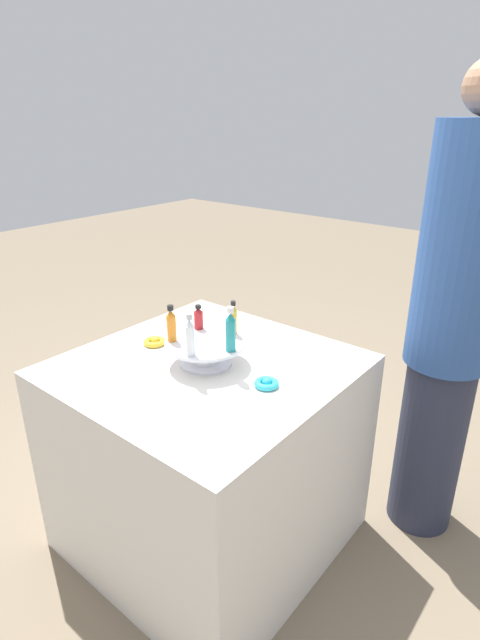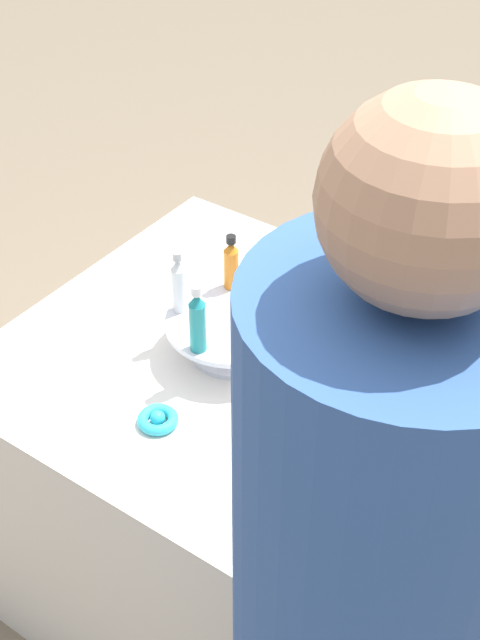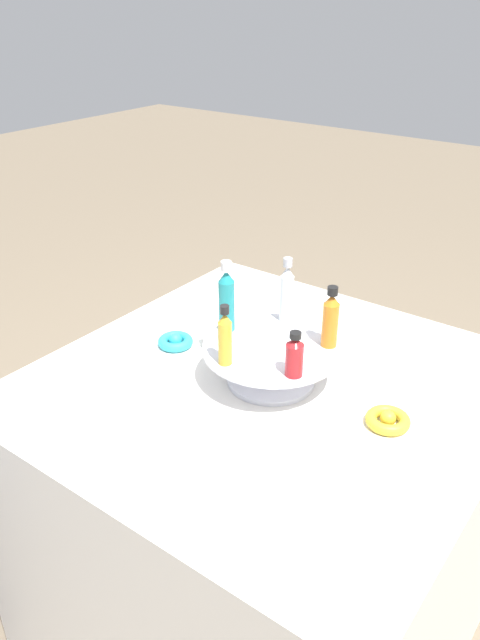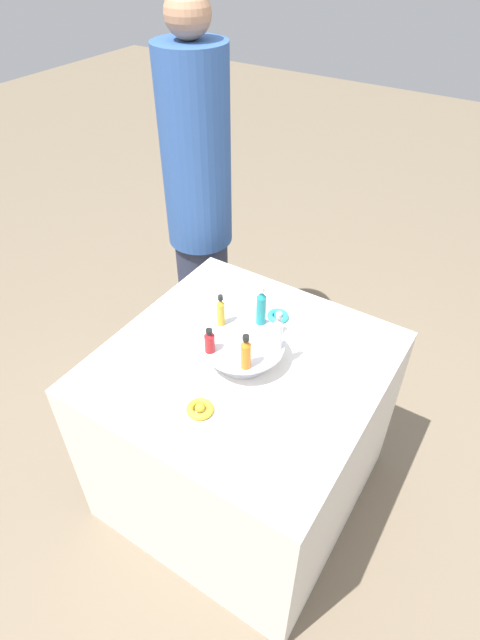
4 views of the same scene
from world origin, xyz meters
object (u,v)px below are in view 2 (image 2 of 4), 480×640
at_px(bottle_clear, 179,284).
at_px(ribbon_bow_teal, 158,419).
at_px(ribbon_bow_gold, 295,287).
at_px(bottle_teal, 198,321).
at_px(bottle_gold, 268,326).
at_px(bottle_red, 285,292).
at_px(bottle_orange, 231,264).
at_px(display_stand, 232,331).

height_order(bottle_clear, ribbon_bow_teal, bottle_clear).
height_order(bottle_clear, ribbon_bow_gold, bottle_clear).
xyz_separation_m(bottle_teal, bottle_gold, (0.11, 0.08, -0.01)).
distance_m(bottle_teal, bottle_red, 0.22).
relative_size(bottle_red, bottle_orange, 0.70).
xyz_separation_m(bottle_teal, ribbon_bow_teal, (0.01, -0.14, -0.14)).
distance_m(display_stand, ribbon_bow_gold, 0.26).
bearing_deg(display_stand, bottle_red, 54.80).
relative_size(bottle_red, ribbon_bow_teal, 1.13).
distance_m(bottle_gold, ribbon_bow_teal, 0.27).
bearing_deg(bottle_gold, bottle_teal, -143.20).
height_order(display_stand, ribbon_bow_teal, display_stand).
xyz_separation_m(bottle_red, bottle_clear, (-0.17, -0.13, 0.02)).
height_order(bottle_teal, bottle_clear, bottle_teal).
bearing_deg(bottle_teal, display_stand, 90.80).
xyz_separation_m(display_stand, bottle_orange, (-0.07, 0.09, 0.09)).
bearing_deg(display_stand, bottle_teal, -89.20).
relative_size(bottle_teal, bottle_red, 1.70).
distance_m(display_stand, bottle_orange, 0.14).
xyz_separation_m(bottle_gold, ribbon_bow_gold, (-0.12, 0.29, -0.13)).
distance_m(ribbon_bow_teal, ribbon_bow_gold, 0.51).
height_order(bottle_gold, ribbon_bow_gold, bottle_gold).
relative_size(bottle_clear, ribbon_bow_teal, 1.80).
distance_m(display_stand, bottle_clear, 0.15).
height_order(bottle_gold, bottle_orange, bottle_orange).
bearing_deg(bottle_teal, ribbon_bow_gold, 91.50).
xyz_separation_m(bottle_teal, bottle_red, (0.06, 0.20, -0.03)).
height_order(display_stand, bottle_teal, bottle_teal).
bearing_deg(bottle_clear, bottle_teal, -35.20).
distance_m(bottle_orange, ribbon_bow_teal, 0.38).
bearing_deg(bottle_red, bottle_teal, -107.20).
xyz_separation_m(bottle_teal, ribbon_bow_gold, (-0.01, 0.37, -0.14)).
xyz_separation_m(display_stand, bottle_gold, (0.11, -0.03, 0.09)).
xyz_separation_m(bottle_gold, bottle_clear, (-0.21, -0.00, 0.01)).
bearing_deg(ribbon_bow_gold, bottle_orange, -110.01).
distance_m(bottle_red, ribbon_bow_gold, 0.21).
distance_m(bottle_orange, ribbon_bow_gold, 0.22).
bearing_deg(ribbon_bow_teal, bottle_teal, 92.62).
bearing_deg(bottle_orange, bottle_clear, -107.20).
distance_m(bottle_clear, ribbon_bow_gold, 0.34).
xyz_separation_m(bottle_orange, ribbon_bow_gold, (0.06, 0.16, -0.13)).
relative_size(bottle_gold, ribbon_bow_gold, 1.47).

